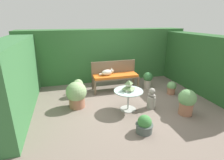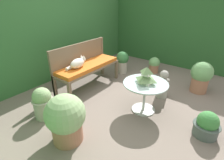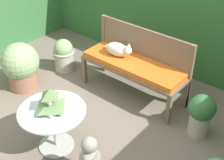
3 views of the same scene
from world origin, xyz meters
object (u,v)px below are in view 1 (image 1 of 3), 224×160
Objects in this scene: potted_plant_hedge_corner at (77,94)px; potted_plant_patio_mid at (78,88)px; garden_bust at (151,99)px; potted_plant_table_near at (171,88)px; garden_bench at (115,77)px; potted_plant_bench_right at (187,101)px; pagoda_birdhouse at (129,86)px; potted_plant_path_edge at (144,125)px; patio_table at (128,95)px; cat at (107,72)px; potted_plant_bench_left at (148,79)px.

potted_plant_hedge_corner is 1.33× the size of potted_plant_patio_mid.
potted_plant_hedge_corner is (-1.96, 0.60, 0.12)m from garden_bust.
potted_plant_table_near is at bearing -12.66° from potted_plant_patio_mid.
potted_plant_bench_right is at bearing -58.36° from garden_bench.
potted_plant_path_edge is at bearing -90.94° from pagoda_birdhouse.
potted_plant_table_near is (1.08, 0.69, -0.04)m from garden_bust.
potted_plant_hedge_corner is at bearing 156.64° from potted_plant_bench_right.
pagoda_birdhouse reaches higher than potted_plant_bench_right.
patio_table is 1.32× the size of garden_bust.
garden_bench is 2.42m from potted_plant_bench_right.
potted_plant_path_edge is (-0.09, -2.47, -0.29)m from garden_bench.
patio_table is 1.48m from potted_plant_bench_right.
pagoda_birdhouse is 1.89m from potted_plant_table_near.
potted_plant_table_near is at bearing 72.53° from potted_plant_bench_right.
cat reaches higher than patio_table.
potted_plant_hedge_corner is at bearing -98.74° from potted_plant_patio_mid.
garden_bust is 1.28m from potted_plant_table_near.
potted_plant_patio_mid is (-2.54, 1.89, -0.09)m from potted_plant_bench_right.
potted_plant_hedge_corner is (-1.10, -0.92, -0.27)m from cat.
garden_bench is 3.86× the size of potted_plant_path_edge.
potted_plant_patio_mid is at bearing 167.34° from potted_plant_table_near.
potted_plant_path_edge is 0.55× the size of potted_plant_hedge_corner.
cat reaches higher than potted_plant_hedge_corner.
potted_plant_table_near is at bearing 43.36° from potted_plant_path_edge.
potted_plant_hedge_corner reaches higher than potted_plant_table_near.
patio_table is 1.75m from potted_plant_patio_mid.
potted_plant_table_near is 1.05× the size of potted_plant_path_edge.
pagoda_birdhouse is 0.77m from garden_bust.
potted_plant_path_edge is at bearing -163.01° from potted_plant_bench_right.
potted_plant_bench_right is at bearing -86.22° from potted_plant_bench_left.
cat is at bearing 173.97° from potted_plant_bench_left.
potted_plant_patio_mid is (-1.84, 1.35, 0.02)m from garden_bust.
pagoda_birdhouse is at bearing -21.67° from potted_plant_hedge_corner.
pagoda_birdhouse is (0.00, 0.00, 0.24)m from patio_table.
patio_table is 1.91× the size of potted_plant_path_edge.
pagoda_birdhouse is 0.69× the size of potted_plant_table_near.
potted_plant_patio_mid is (-2.41, -0.03, -0.05)m from potted_plant_bench_left.
cat is 1.46m from pagoda_birdhouse.
cat is 1.79m from garden_bust.
garden_bust is at bearing -17.05° from potted_plant_hedge_corner.
cat is 1.67× the size of pagoda_birdhouse.
potted_plant_table_near is at bearing -29.65° from cat.
potted_plant_bench_right is at bearing 26.52° from garden_bust.
potted_plant_hedge_corner is at bearing -178.35° from potted_plant_table_near.
potted_plant_bench_right is 1.68× the size of potted_plant_path_edge.
cat is 1.46m from potted_plant_hedge_corner.
potted_plant_bench_left is 2.64m from potted_plant_path_edge.
garden_bench is 3.66× the size of potted_plant_table_near.
potted_plant_patio_mid is at bearing 143.32° from potted_plant_bench_right.
patio_table is at bearing -160.57° from potted_plant_table_near.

